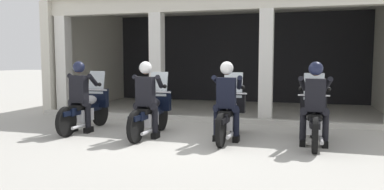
{
  "coord_description": "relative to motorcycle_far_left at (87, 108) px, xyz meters",
  "views": [
    {
      "loc": [
        2.23,
        -7.24,
        1.62
      ],
      "look_at": [
        0.0,
        0.45,
        0.87
      ],
      "focal_mm": 35.29,
      "sensor_mm": 36.0,
      "label": 1
    }
  ],
  "objects": [
    {
      "name": "ground_plane",
      "position": [
        2.49,
        2.64,
        -0.5
      ],
      "size": [
        80.0,
        80.0,
        0.0
      ],
      "primitive_type": "plane",
      "color": "#A8A59E"
    },
    {
      "name": "station_building",
      "position": [
        2.3,
        5.08,
        1.74
      ],
      "size": [
        10.24,
        5.18,
        3.52
      ],
      "color": "black",
      "rests_on": "ground"
    },
    {
      "name": "kerb_strip",
      "position": [
        2.3,
        1.91,
        -0.44
      ],
      "size": [
        9.74,
        0.24,
        0.12
      ],
      "primitive_type": "cube",
      "color": "#B7B5AD",
      "rests_on": "ground"
    },
    {
      "name": "motorcycle_far_left",
      "position": [
        0.0,
        0.0,
        0.0
      ],
      "size": [
        0.62,
        2.04,
        1.35
      ],
      "rotation": [
        0.0,
        0.0,
        -0.09
      ],
      "color": "black",
      "rests_on": "ground"
    },
    {
      "name": "police_officer_far_left",
      "position": [
        -0.0,
        -0.28,
        0.44
      ],
      "size": [
        0.63,
        0.61,
        1.58
      ],
      "rotation": [
        0.0,
        0.0,
        -0.09
      ],
      "color": "black",
      "rests_on": "ground"
    },
    {
      "name": "motorcycle_center_left",
      "position": [
        1.66,
        -0.16,
        0.0
      ],
      "size": [
        0.62,
        2.04,
        1.35
      ],
      "rotation": [
        0.0,
        0.0,
        -0.15
      ],
      "color": "black",
      "rests_on": "ground"
    },
    {
      "name": "police_officer_center_left",
      "position": [
        1.66,
        -0.44,
        0.44
      ],
      "size": [
        0.63,
        0.61,
        1.58
      ],
      "rotation": [
        0.0,
        0.0,
        -0.15
      ],
      "color": "black",
      "rests_on": "ground"
    },
    {
      "name": "motorcycle_center_right",
      "position": [
        3.32,
        -0.02,
        0.0
      ],
      "size": [
        0.62,
        2.04,
        1.35
      ],
      "rotation": [
        0.0,
        0.0,
        -0.1
      ],
      "color": "black",
      "rests_on": "ground"
    },
    {
      "name": "police_officer_center_right",
      "position": [
        3.31,
        -0.3,
        0.44
      ],
      "size": [
        0.63,
        0.61,
        1.58
      ],
      "rotation": [
        0.0,
        0.0,
        -0.1
      ],
      "color": "black",
      "rests_on": "ground"
    },
    {
      "name": "motorcycle_far_right",
      "position": [
        4.97,
        -0.01,
        0.0
      ],
      "size": [
        0.62,
        2.04,
        1.35
      ],
      "rotation": [
        0.0,
        0.0,
        -0.15
      ],
      "color": "black",
      "rests_on": "ground"
    },
    {
      "name": "police_officer_far_right",
      "position": [
        4.97,
        -0.3,
        0.44
      ],
      "size": [
        0.63,
        0.61,
        1.58
      ],
      "rotation": [
        0.0,
        0.0,
        -0.15
      ],
      "color": "black",
      "rests_on": "ground"
    }
  ]
}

